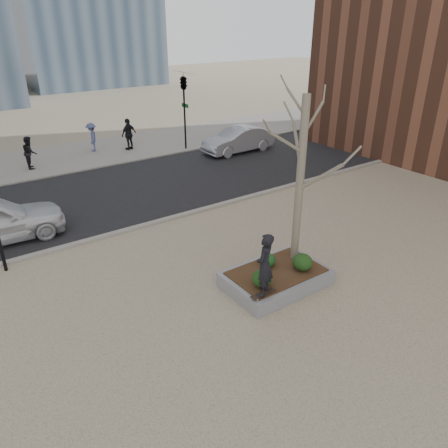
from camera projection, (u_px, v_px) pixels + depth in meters
ground at (249, 296)px, 12.69m from camera, size 120.00×120.00×0.00m
street at (115, 193)px, 20.07m from camera, size 60.00×8.00×0.02m
far_sidewalk at (68, 157)px, 25.23m from camera, size 60.00×6.00×0.02m
planter at (276, 278)px, 13.11m from camera, size 3.00×2.00×0.45m
planter_mulch at (276, 272)px, 13.00m from camera, size 2.70×1.70×0.04m
sycamore_tree at (302, 156)px, 12.32m from camera, size 2.80×2.80×6.60m
shrub_left at (262, 278)px, 12.19m from camera, size 0.57×0.57×0.48m
shrub_middle at (268, 260)px, 13.17m from camera, size 0.49×0.49×0.42m
shrub_right at (302, 262)px, 12.97m from camera, size 0.60×0.60×0.51m
skateboard at (263, 295)px, 11.90m from camera, size 0.78×0.21×0.08m
skateboarder at (265, 265)px, 11.50m from camera, size 0.78×0.71×1.80m
car_silver at (238, 140)px, 25.85m from camera, size 4.44×1.57×1.46m
car_third at (335, 123)px, 30.49m from camera, size 4.35×2.63×1.18m
pedestrian_a at (30, 152)px, 23.00m from camera, size 0.77×0.92×1.69m
pedestrian_b at (92, 137)px, 25.93m from camera, size 0.97×1.24×1.69m
pedestrian_c at (129, 134)px, 26.21m from camera, size 1.19×0.81×1.87m
traffic_light_far at (185, 112)px, 25.88m from camera, size 0.60×2.48×4.50m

